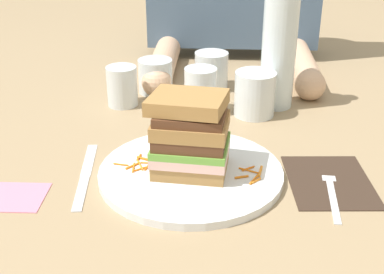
# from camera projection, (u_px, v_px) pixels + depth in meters

# --- Properties ---
(ground_plane) EXTENTS (3.00, 3.00, 0.00)m
(ground_plane) POSITION_uv_depth(u_px,v_px,m) (180.00, 172.00, 0.80)
(ground_plane) COLOR #9E8460
(main_plate) EXTENTS (0.28, 0.28, 0.01)m
(main_plate) POSITION_uv_depth(u_px,v_px,m) (191.00, 173.00, 0.79)
(main_plate) COLOR white
(main_plate) RESTS_ON ground_plane
(sandwich) EXTENTS (0.13, 0.11, 0.12)m
(sandwich) POSITION_uv_depth(u_px,v_px,m) (190.00, 135.00, 0.76)
(sandwich) COLOR #A87A42
(sandwich) RESTS_ON main_plate
(carrot_shred_0) EXTENTS (0.01, 0.02, 0.00)m
(carrot_shred_0) POSITION_uv_depth(u_px,v_px,m) (139.00, 157.00, 0.82)
(carrot_shred_0) COLOR orange
(carrot_shred_0) RESTS_ON main_plate
(carrot_shred_1) EXTENTS (0.02, 0.02, 0.00)m
(carrot_shred_1) POSITION_uv_depth(u_px,v_px,m) (133.00, 166.00, 0.79)
(carrot_shred_1) COLOR orange
(carrot_shred_1) RESTS_ON main_plate
(carrot_shred_2) EXTENTS (0.01, 0.03, 0.00)m
(carrot_shred_2) POSITION_uv_depth(u_px,v_px,m) (134.00, 168.00, 0.79)
(carrot_shred_2) COLOR orange
(carrot_shred_2) RESTS_ON main_plate
(carrot_shred_3) EXTENTS (0.02, 0.01, 0.00)m
(carrot_shred_3) POSITION_uv_depth(u_px,v_px,m) (140.00, 169.00, 0.78)
(carrot_shred_3) COLOR orange
(carrot_shred_3) RESTS_ON main_plate
(carrot_shred_4) EXTENTS (0.03, 0.02, 0.00)m
(carrot_shred_4) POSITION_uv_depth(u_px,v_px,m) (146.00, 159.00, 0.81)
(carrot_shred_4) COLOR orange
(carrot_shred_4) RESTS_ON main_plate
(carrot_shred_5) EXTENTS (0.02, 0.03, 0.00)m
(carrot_shred_5) POSITION_uv_depth(u_px,v_px,m) (140.00, 165.00, 0.80)
(carrot_shred_5) COLOR orange
(carrot_shred_5) RESTS_ON main_plate
(carrot_shred_6) EXTENTS (0.02, 0.00, 0.00)m
(carrot_shred_6) POSITION_uv_depth(u_px,v_px,m) (147.00, 164.00, 0.80)
(carrot_shred_6) COLOR orange
(carrot_shred_6) RESTS_ON main_plate
(carrot_shred_7) EXTENTS (0.01, 0.02, 0.00)m
(carrot_shred_7) POSITION_uv_depth(u_px,v_px,m) (147.00, 166.00, 0.79)
(carrot_shred_7) COLOR orange
(carrot_shred_7) RESTS_ON main_plate
(carrot_shred_8) EXTENTS (0.02, 0.01, 0.00)m
(carrot_shred_8) POSITION_uv_depth(u_px,v_px,m) (121.00, 164.00, 0.80)
(carrot_shred_8) COLOR orange
(carrot_shred_8) RESTS_ON main_plate
(carrot_shred_9) EXTENTS (0.02, 0.02, 0.00)m
(carrot_shred_9) POSITION_uv_depth(u_px,v_px,m) (256.00, 181.00, 0.75)
(carrot_shred_9) COLOR orange
(carrot_shred_9) RESTS_ON main_plate
(carrot_shred_10) EXTENTS (0.01, 0.03, 0.00)m
(carrot_shred_10) POSITION_uv_depth(u_px,v_px,m) (260.00, 171.00, 0.78)
(carrot_shred_10) COLOR orange
(carrot_shred_10) RESTS_ON main_plate
(carrot_shred_11) EXTENTS (0.02, 0.02, 0.00)m
(carrot_shred_11) POSITION_uv_depth(u_px,v_px,m) (248.00, 168.00, 0.78)
(carrot_shred_11) COLOR orange
(carrot_shred_11) RESTS_ON main_plate
(carrot_shred_12) EXTENTS (0.02, 0.01, 0.00)m
(carrot_shred_12) POSITION_uv_depth(u_px,v_px,m) (242.00, 177.00, 0.76)
(carrot_shred_12) COLOR orange
(carrot_shred_12) RESTS_ON main_plate
(carrot_shred_13) EXTENTS (0.02, 0.03, 0.00)m
(carrot_shred_13) POSITION_uv_depth(u_px,v_px,m) (255.00, 179.00, 0.76)
(carrot_shred_13) COLOR orange
(carrot_shred_13) RESTS_ON main_plate
(carrot_shred_14) EXTENTS (0.03, 0.02, 0.00)m
(carrot_shred_14) POSITION_uv_depth(u_px,v_px,m) (248.00, 170.00, 0.78)
(carrot_shred_14) COLOR orange
(carrot_shred_14) RESTS_ON main_plate
(napkin_dark) EXTENTS (0.13, 0.16, 0.00)m
(napkin_dark) POSITION_uv_depth(u_px,v_px,m) (329.00, 181.00, 0.78)
(napkin_dark) COLOR #38281E
(napkin_dark) RESTS_ON ground_plane
(fork) EXTENTS (0.03, 0.17, 0.00)m
(fork) POSITION_uv_depth(u_px,v_px,m) (331.00, 187.00, 0.75)
(fork) COLOR silver
(fork) RESTS_ON napkin_dark
(knife) EXTENTS (0.04, 0.20, 0.00)m
(knife) POSITION_uv_depth(u_px,v_px,m) (85.00, 176.00, 0.79)
(knife) COLOR silver
(knife) RESTS_ON ground_plane
(juice_glass) EXTENTS (0.08, 0.08, 0.09)m
(juice_glass) POSITION_uv_depth(u_px,v_px,m) (255.00, 96.00, 0.98)
(juice_glass) COLOR white
(juice_glass) RESTS_ON ground_plane
(water_bottle) EXTENTS (0.07, 0.07, 0.28)m
(water_bottle) POSITION_uv_depth(u_px,v_px,m) (279.00, 44.00, 0.99)
(water_bottle) COLOR silver
(water_bottle) RESTS_ON ground_plane
(empty_tumbler_0) EXTENTS (0.07, 0.07, 0.07)m
(empty_tumbler_0) POSITION_uv_depth(u_px,v_px,m) (155.00, 76.00, 1.09)
(empty_tumbler_0) COLOR silver
(empty_tumbler_0) RESTS_ON ground_plane
(empty_tumbler_1) EXTENTS (0.07, 0.07, 0.08)m
(empty_tumbler_1) POSITION_uv_depth(u_px,v_px,m) (211.00, 71.00, 1.11)
(empty_tumbler_1) COLOR silver
(empty_tumbler_1) RESTS_ON ground_plane
(empty_tumbler_2) EXTENTS (0.06, 0.06, 0.09)m
(empty_tumbler_2) POSITION_uv_depth(u_px,v_px,m) (201.00, 91.00, 0.99)
(empty_tumbler_2) COLOR silver
(empty_tumbler_2) RESTS_ON ground_plane
(empty_tumbler_3) EXTENTS (0.06, 0.06, 0.08)m
(empty_tumbler_3) POSITION_uv_depth(u_px,v_px,m) (122.00, 86.00, 1.03)
(empty_tumbler_3) COLOR silver
(empty_tumbler_3) RESTS_ON ground_plane
(napkin_pink) EXTENTS (0.08, 0.08, 0.00)m
(napkin_pink) POSITION_uv_depth(u_px,v_px,m) (17.00, 197.00, 0.74)
(napkin_pink) COLOR pink
(napkin_pink) RESTS_ON ground_plane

